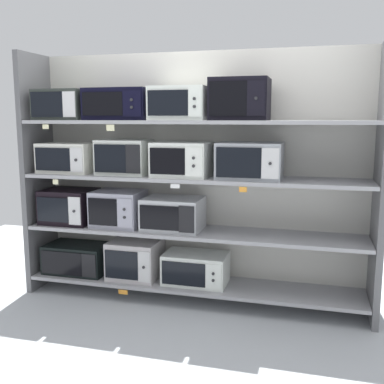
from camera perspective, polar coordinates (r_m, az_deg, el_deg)
ground at (r=3.24m, az=-4.94°, el=-20.02°), size 6.90×6.00×0.02m
back_panel at (r=4.06m, az=0.96°, el=2.16°), size 3.10×0.04×2.14m
upright_left at (r=4.44m, az=-18.77°, el=2.26°), size 0.05×0.48×2.14m
upright_right at (r=3.72m, az=22.57°, el=0.78°), size 0.05×0.48×2.14m
shelf_0 at (r=4.04m, az=0.00°, el=-11.47°), size 2.90×0.48×0.03m
microwave_0 at (r=4.40m, az=-14.16°, el=-8.04°), size 0.57×0.37×0.26m
microwave_1 at (r=4.14m, az=-7.14°, el=-8.34°), size 0.44×0.40×0.34m
microwave_2 at (r=3.98m, az=0.47°, el=-9.56°), size 0.54×0.35×0.26m
price_tag_0 at (r=4.02m, az=-8.66°, el=-12.33°), size 0.08×0.00×0.04m
shelf_1 at (r=3.90m, az=0.00°, el=-5.05°), size 2.90×0.48×0.03m
microwave_3 at (r=4.31m, az=-15.13°, el=-1.71°), size 0.45×0.40×0.31m
microwave_4 at (r=4.09m, az=-9.23°, el=-2.05°), size 0.43×0.37×0.31m
microwave_5 at (r=3.91m, az=-2.40°, el=-2.73°), size 0.50×0.39×0.28m
shelf_2 at (r=3.82m, az=0.00°, el=1.75°), size 2.90×0.48×0.03m
microwave_6 at (r=4.24m, az=-15.18°, el=4.18°), size 0.48×0.38×0.26m
microwave_7 at (r=4.00m, az=-8.49°, el=4.36°), size 0.44×0.34×0.30m
microwave_8 at (r=3.82m, az=-1.17°, el=4.14°), size 0.46×0.43×0.29m
microwave_9 at (r=3.70m, az=7.31°, el=3.94°), size 0.51×0.42×0.29m
price_tag_1 at (r=4.06m, az=-16.77°, el=1.22°), size 0.05×0.00×0.04m
price_tag_2 at (r=3.61m, az=-2.14°, el=0.73°), size 0.08×0.00×0.03m
price_tag_3 at (r=3.49m, az=6.42°, el=0.32°), size 0.06×0.00×0.04m
shelf_3 at (r=3.78m, az=0.00°, el=8.77°), size 2.90×0.48×0.03m
microwave_10 at (r=4.24m, az=-15.68°, el=10.47°), size 0.44×0.41×0.26m
microwave_11 at (r=3.99m, az=-9.01°, el=10.82°), size 0.55×0.39×0.27m
microwave_12 at (r=3.81m, az=-1.43°, el=11.04°), size 0.46×0.41×0.27m
microwave_13 at (r=3.70m, az=6.05°, el=11.50°), size 0.46×0.37×0.33m
price_tag_4 at (r=4.06m, az=-17.92°, el=7.81°), size 0.06×0.00×0.04m
price_tag_5 at (r=3.77m, az=-10.22°, el=7.94°), size 0.07×0.00×0.05m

